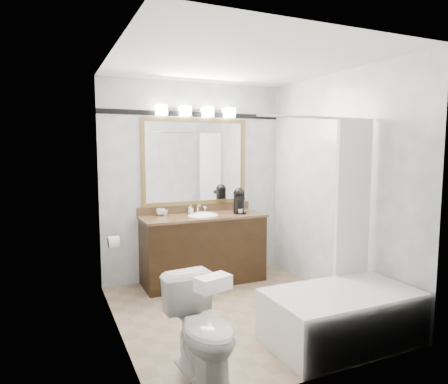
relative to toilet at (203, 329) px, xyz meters
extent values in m
cube|color=#9D866A|center=(0.75, 0.92, -0.36)|extent=(2.40, 2.60, 0.01)
cube|color=white|center=(0.75, 0.92, 2.15)|extent=(2.40, 2.60, 0.01)
cube|color=white|center=(0.75, 2.23, 0.89)|extent=(2.40, 0.01, 2.50)
cube|color=white|center=(0.75, -0.38, 0.89)|extent=(2.40, 0.01, 2.50)
cube|color=white|center=(-0.45, 0.92, 0.89)|extent=(0.01, 2.60, 2.50)
cube|color=white|center=(1.96, 0.92, 0.89)|extent=(0.01, 2.60, 2.50)
cube|color=black|center=(0.75, 1.94, 0.05)|extent=(1.50, 0.55, 0.82)
cube|color=olive|center=(0.75, 1.94, 0.48)|extent=(1.53, 0.58, 0.03)
cube|color=olive|center=(0.75, 2.21, 0.54)|extent=(1.53, 0.03, 0.10)
ellipsoid|color=white|center=(0.75, 1.94, 0.46)|extent=(0.44, 0.34, 0.14)
cube|color=olive|center=(0.75, 2.20, 1.67)|extent=(1.40, 0.04, 0.05)
cube|color=olive|center=(0.75, 2.20, 0.62)|extent=(1.40, 0.04, 0.05)
cube|color=olive|center=(0.08, 2.20, 1.14)|extent=(0.05, 0.04, 1.00)
cube|color=olive|center=(1.43, 2.20, 1.14)|extent=(0.05, 0.04, 1.00)
cube|color=white|center=(0.75, 2.21, 1.14)|extent=(1.30, 0.01, 1.00)
cube|color=silver|center=(0.75, 2.19, 1.79)|extent=(0.90, 0.05, 0.03)
cube|color=white|center=(0.30, 2.14, 1.77)|extent=(0.12, 0.12, 0.12)
cube|color=white|center=(0.60, 2.14, 1.77)|extent=(0.12, 0.12, 0.12)
cube|color=white|center=(0.90, 2.14, 1.77)|extent=(0.12, 0.12, 0.12)
cube|color=white|center=(1.20, 2.14, 1.77)|extent=(0.12, 0.12, 0.12)
cube|color=black|center=(0.75, 2.21, 1.74)|extent=(2.40, 0.01, 0.06)
cube|color=white|center=(1.28, 0.00, -0.13)|extent=(1.30, 0.72, 0.45)
cylinder|color=silver|center=(1.28, 0.38, 1.59)|extent=(1.30, 0.02, 0.02)
cube|color=white|center=(1.70, 0.37, 0.82)|extent=(0.40, 0.04, 1.55)
cylinder|color=white|center=(-0.39, 1.58, 0.34)|extent=(0.11, 0.12, 0.12)
imported|color=white|center=(0.00, 0.00, 0.00)|extent=(0.46, 0.74, 0.72)
cube|color=white|center=(0.00, -0.20, 0.41)|extent=(0.27, 0.19, 0.10)
cylinder|color=black|center=(1.22, 1.86, 0.50)|extent=(0.17, 0.17, 0.02)
cylinder|color=black|center=(1.24, 1.92, 0.62)|extent=(0.14, 0.14, 0.24)
sphere|color=black|center=(1.24, 1.92, 0.74)|extent=(0.14, 0.14, 0.14)
cube|color=black|center=(1.22, 1.84, 0.70)|extent=(0.11, 0.11, 0.05)
cylinder|color=silver|center=(1.22, 1.84, 0.53)|extent=(0.06, 0.06, 0.06)
imported|color=white|center=(0.27, 2.13, 0.53)|extent=(0.14, 0.14, 0.09)
imported|color=white|center=(0.31, 2.09, 0.53)|extent=(0.09, 0.09, 0.07)
imported|color=white|center=(0.65, 2.11, 0.55)|extent=(0.05, 0.06, 0.11)
cube|color=beige|center=(0.75, 2.05, 0.50)|extent=(0.09, 0.06, 0.03)
camera|label=1|loc=(-1.00, -2.61, 1.31)|focal=32.00mm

